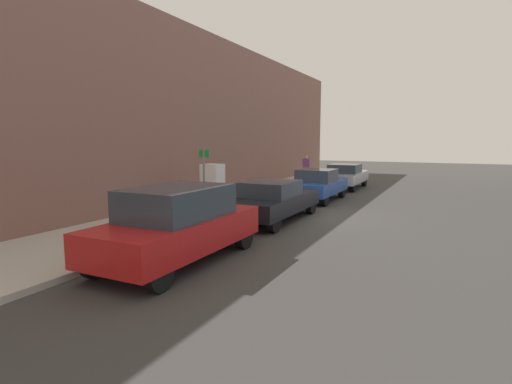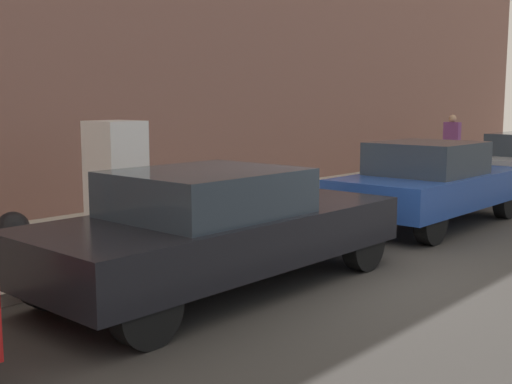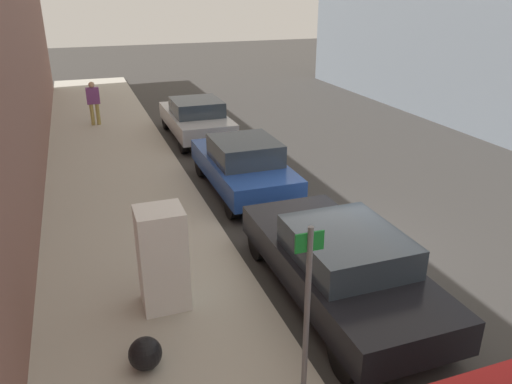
{
  "view_description": "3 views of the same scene",
  "coord_description": "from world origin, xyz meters",
  "px_view_note": "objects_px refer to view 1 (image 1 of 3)",
  "views": [
    {
      "loc": [
        4.59,
        -14.09,
        2.78
      ],
      "look_at": [
        -1.82,
        -1.08,
        0.9
      ],
      "focal_mm": 28.0,
      "sensor_mm": 36.0,
      "label": 1
    },
    {
      "loc": [
        4.17,
        -6.64,
        2.14
      ],
      "look_at": [
        -2.46,
        0.77,
        0.74
      ],
      "focal_mm": 45.0,
      "sensor_mm": 36.0,
      "label": 2
    },
    {
      "loc": [
        -4.74,
        -7.96,
        5.05
      ],
      "look_at": [
        -1.47,
        1.18,
        1.01
      ],
      "focal_mm": 35.0,
      "sensor_mm": 36.0,
      "label": 3
    }
  ],
  "objects_px": {
    "discarded_refrigerator": "(213,186)",
    "fire_hydrant": "(157,224)",
    "parked_sedan_silver": "(345,176)",
    "parked_suv_red": "(178,224)",
    "street_sign_post": "(204,181)",
    "pedestrian_walking_far": "(306,166)",
    "trash_bag": "(180,206)",
    "parked_hatchback_blue": "(318,184)",
    "parked_sedan_dark": "(272,200)"
  },
  "relations": [
    {
      "from": "street_sign_post",
      "to": "parked_sedan_dark",
      "type": "height_order",
      "value": "street_sign_post"
    },
    {
      "from": "discarded_refrigerator",
      "to": "fire_hydrant",
      "type": "relative_size",
      "value": 2.36
    },
    {
      "from": "trash_bag",
      "to": "parked_sedan_dark",
      "type": "xyz_separation_m",
      "value": [
        3.39,
        0.74,
        0.35
      ]
    },
    {
      "from": "street_sign_post",
      "to": "pedestrian_walking_far",
      "type": "height_order",
      "value": "street_sign_post"
    },
    {
      "from": "fire_hydrant",
      "to": "trash_bag",
      "type": "height_order",
      "value": "fire_hydrant"
    },
    {
      "from": "discarded_refrigerator",
      "to": "fire_hydrant",
      "type": "xyz_separation_m",
      "value": [
        1.27,
        -4.85,
        -0.49
      ]
    },
    {
      "from": "parked_suv_red",
      "to": "parked_sedan_silver",
      "type": "distance_m",
      "value": 15.76
    },
    {
      "from": "discarded_refrigerator",
      "to": "parked_hatchback_blue",
      "type": "height_order",
      "value": "discarded_refrigerator"
    },
    {
      "from": "street_sign_post",
      "to": "parked_sedan_silver",
      "type": "relative_size",
      "value": 0.56
    },
    {
      "from": "fire_hydrant",
      "to": "parked_sedan_dark",
      "type": "bearing_deg",
      "value": 69.2
    },
    {
      "from": "parked_suv_red",
      "to": "street_sign_post",
      "type": "bearing_deg",
      "value": 114.31
    },
    {
      "from": "pedestrian_walking_far",
      "to": "parked_hatchback_blue",
      "type": "xyz_separation_m",
      "value": [
        3.28,
        -7.87,
        -0.32
      ]
    },
    {
      "from": "parked_suv_red",
      "to": "parked_sedan_dark",
      "type": "bearing_deg",
      "value": 90.0
    },
    {
      "from": "discarded_refrigerator",
      "to": "fire_hydrant",
      "type": "bearing_deg",
      "value": -75.3
    },
    {
      "from": "fire_hydrant",
      "to": "parked_hatchback_blue",
      "type": "bearing_deg",
      "value": 80.39
    },
    {
      "from": "street_sign_post",
      "to": "parked_sedan_silver",
      "type": "xyz_separation_m",
      "value": [
        1.54,
        12.36,
        -0.76
      ]
    },
    {
      "from": "parked_sedan_silver",
      "to": "pedestrian_walking_far",
      "type": "bearing_deg",
      "value": 141.5
    },
    {
      "from": "fire_hydrant",
      "to": "parked_suv_red",
      "type": "distance_m",
      "value": 1.99
    },
    {
      "from": "parked_sedan_dark",
      "to": "parked_hatchback_blue",
      "type": "height_order",
      "value": "parked_hatchback_blue"
    },
    {
      "from": "parked_suv_red",
      "to": "parked_sedan_silver",
      "type": "relative_size",
      "value": 1.04
    },
    {
      "from": "trash_bag",
      "to": "parked_hatchback_blue",
      "type": "relative_size",
      "value": 0.11
    },
    {
      "from": "fire_hydrant",
      "to": "pedestrian_walking_far",
      "type": "xyz_separation_m",
      "value": [
        -1.7,
        17.23,
        0.56
      ]
    },
    {
      "from": "pedestrian_walking_far",
      "to": "parked_sedan_silver",
      "type": "distance_m",
      "value": 4.21
    },
    {
      "from": "discarded_refrigerator",
      "to": "fire_hydrant",
      "type": "height_order",
      "value": "discarded_refrigerator"
    },
    {
      "from": "parked_hatchback_blue",
      "to": "fire_hydrant",
      "type": "bearing_deg",
      "value": -99.61
    },
    {
      "from": "pedestrian_walking_far",
      "to": "street_sign_post",
      "type": "bearing_deg",
      "value": -97.11
    },
    {
      "from": "pedestrian_walking_far",
      "to": "discarded_refrigerator",
      "type": "bearing_deg",
      "value": -101.8
    },
    {
      "from": "discarded_refrigerator",
      "to": "pedestrian_walking_far",
      "type": "bearing_deg",
      "value": 91.96
    },
    {
      "from": "trash_bag",
      "to": "parked_suv_red",
      "type": "height_order",
      "value": "parked_suv_red"
    },
    {
      "from": "trash_bag",
      "to": "street_sign_post",
      "type": "bearing_deg",
      "value": -32.42
    },
    {
      "from": "pedestrian_walking_far",
      "to": "fire_hydrant",
      "type": "bearing_deg",
      "value": -98.15
    },
    {
      "from": "fire_hydrant",
      "to": "discarded_refrigerator",
      "type": "bearing_deg",
      "value": 104.7
    },
    {
      "from": "pedestrian_walking_far",
      "to": "parked_suv_red",
      "type": "distance_m",
      "value": 18.66
    },
    {
      "from": "discarded_refrigerator",
      "to": "pedestrian_walking_far",
      "type": "distance_m",
      "value": 12.39
    },
    {
      "from": "fire_hydrant",
      "to": "parked_sedan_dark",
      "type": "height_order",
      "value": "parked_sedan_dark"
    },
    {
      "from": "discarded_refrigerator",
      "to": "trash_bag",
      "type": "distance_m",
      "value": 1.63
    },
    {
      "from": "trash_bag",
      "to": "fire_hydrant",
      "type": "bearing_deg",
      "value": -62.39
    },
    {
      "from": "fire_hydrant",
      "to": "parked_sedan_silver",
      "type": "distance_m",
      "value": 14.71
    },
    {
      "from": "fire_hydrant",
      "to": "pedestrian_walking_far",
      "type": "bearing_deg",
      "value": 95.62
    },
    {
      "from": "parked_hatchback_blue",
      "to": "pedestrian_walking_far",
      "type": "bearing_deg",
      "value": 112.65
    },
    {
      "from": "pedestrian_walking_far",
      "to": "parked_suv_red",
      "type": "relative_size",
      "value": 0.36
    },
    {
      "from": "parked_sedan_dark",
      "to": "parked_hatchback_blue",
      "type": "relative_size",
      "value": 1.12
    },
    {
      "from": "street_sign_post",
      "to": "fire_hydrant",
      "type": "relative_size",
      "value": 3.32
    },
    {
      "from": "parked_suv_red",
      "to": "parked_hatchback_blue",
      "type": "relative_size",
      "value": 1.07
    },
    {
      "from": "discarded_refrigerator",
      "to": "parked_sedan_silver",
      "type": "distance_m",
      "value": 10.19
    },
    {
      "from": "parked_suv_red",
      "to": "parked_hatchback_blue",
      "type": "height_order",
      "value": "parked_suv_red"
    },
    {
      "from": "trash_bag",
      "to": "parked_sedan_silver",
      "type": "distance_m",
      "value": 11.69
    },
    {
      "from": "discarded_refrigerator",
      "to": "parked_hatchback_blue",
      "type": "relative_size",
      "value": 0.41
    },
    {
      "from": "parked_hatchback_blue",
      "to": "street_sign_post",
      "type": "bearing_deg",
      "value": -102.21
    },
    {
      "from": "discarded_refrigerator",
      "to": "parked_suv_red",
      "type": "relative_size",
      "value": 0.38
    }
  ]
}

